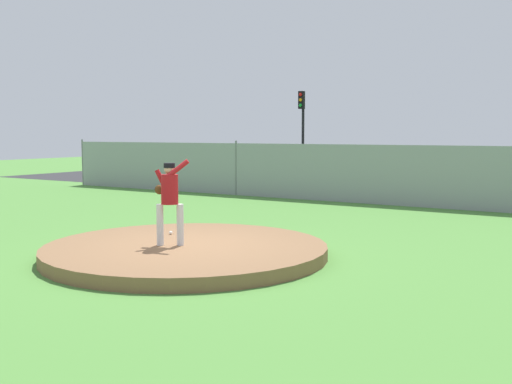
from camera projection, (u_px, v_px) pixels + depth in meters
name	position (u px, v px, depth m)	size (l,w,h in m)	color
ground_plane	(324.00, 219.00, 16.44)	(80.00, 80.00, 0.00)	#4C8438
asphalt_strip	(418.00, 193.00, 23.60)	(44.00, 7.00, 0.01)	#2B2B2D
pitchers_mound	(186.00, 250.00, 11.37)	(5.37, 5.37, 0.24)	brown
pitcher_youth	(169.00, 195.00, 11.18)	(0.80, 0.33, 1.63)	silver
baseball	(171.00, 233.00, 12.46)	(0.07, 0.07, 0.07)	white
chainlink_fence	(377.00, 175.00, 19.71)	(28.17, 0.07, 2.07)	gray
parked_car_navy	(475.00, 176.00, 22.09)	(2.02, 4.48, 1.63)	#161E4C
parked_car_silver	(392.00, 171.00, 24.53)	(1.99, 4.24, 1.65)	#B7BABF
parked_car_teal	(229.00, 166.00, 27.82)	(1.92, 4.22, 1.75)	#146066
traffic_light_near	(302.00, 119.00, 30.80)	(0.28, 0.46, 4.50)	black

